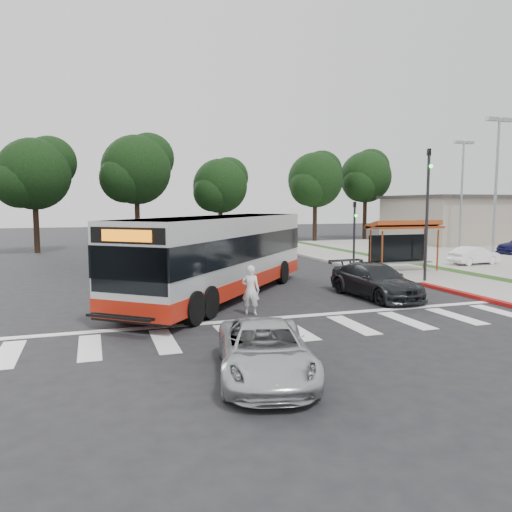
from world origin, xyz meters
name	(u,v)px	position (x,y,z in m)	size (l,w,h in m)	color
ground	(247,300)	(0.00, 0.00, 0.00)	(140.00, 140.00, 0.00)	black
sidewalk_east	(378,265)	(11.00, 8.00, 0.06)	(4.00, 40.00, 0.12)	gray
curb_east	(349,266)	(9.00, 8.00, 0.07)	(0.30, 40.00, 0.15)	#9E9991
curb_east_red	(465,294)	(9.00, -2.00, 0.08)	(0.32, 6.00, 0.15)	maroon
parking_lot	(505,256)	(23.00, 10.00, 0.05)	(18.00, 36.00, 0.10)	gray
commercial_building	(468,221)	(30.00, 22.00, 2.20)	(14.00, 10.00, 4.40)	gray
building_roof_cap	(469,197)	(30.00, 22.00, 4.55)	(14.60, 10.60, 0.30)	#383330
crosswalk_ladder	(295,330)	(0.00, -5.00, 0.01)	(18.00, 2.60, 0.01)	silver
bus_shelter	(403,231)	(10.80, 5.10, 2.35)	(4.20, 1.60, 2.86)	#913C18
traffic_signal_ne_tall	(427,204)	(9.60, 1.49, 3.88)	(0.18, 0.37, 6.50)	black
traffic_signal_ne_short	(354,227)	(9.60, 8.49, 2.48)	(0.18, 0.37, 4.00)	black
lot_light_front	(497,171)	(18.00, 6.00, 5.91)	(1.90, 0.35, 9.01)	gray
lot_light_mid	(462,180)	(24.00, 16.00, 5.91)	(1.90, 0.35, 9.01)	gray
tree_ne_a	(316,179)	(16.08, 28.06, 6.39)	(6.16, 5.74, 9.30)	black
tree_ne_b	(366,176)	(23.08, 30.06, 6.92)	(6.16, 5.74, 10.02)	black
tree_north_a	(137,169)	(-1.92, 26.07, 6.92)	(6.60, 6.15, 10.17)	black
tree_north_b	(221,185)	(6.07, 28.06, 5.66)	(5.72, 5.33, 8.43)	black
tree_north_c	(35,173)	(-9.92, 24.06, 6.29)	(6.16, 5.74, 9.30)	black
transit_bus	(221,257)	(-0.76, 1.19, 1.67)	(2.81, 12.96, 3.35)	silver
pedestrian	(251,290)	(-0.64, -2.50, 0.87)	(0.63, 0.42, 1.74)	white
dark_sedan	(375,281)	(5.24, -1.06, 0.70)	(1.97, 4.84, 1.40)	black
silver_suv_south	(265,351)	(-2.27, -8.68, 0.61)	(2.01, 4.36, 1.21)	#B5B9BB
parked_car_1	(474,255)	(16.88, 6.32, 0.65)	(1.17, 3.37, 1.11)	white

